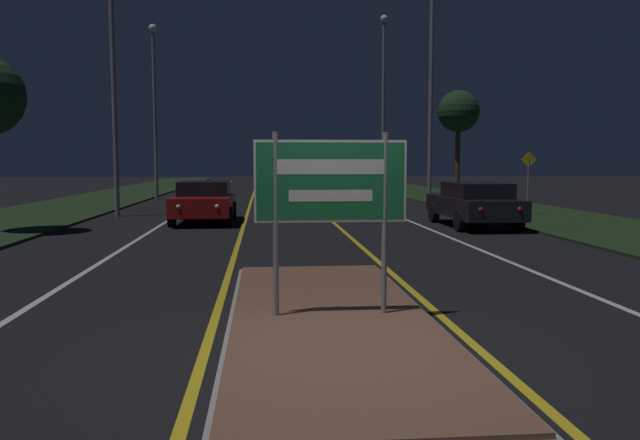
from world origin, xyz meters
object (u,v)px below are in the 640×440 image
object	(u,v)px
streetlight_left_near	(113,57)
car_receding_2	(324,183)
streetlight_right_far	(383,91)
car_receding_1	(345,192)
streetlight_right_near	(431,65)
highway_sign	(331,189)
car_approaching_0	(204,201)
car_receding_0	(474,203)
streetlight_left_far	(154,96)
warning_sign	(528,177)

from	to	relation	value
streetlight_left_near	car_receding_2	bearing A→B (deg)	57.85
streetlight_right_far	car_receding_1	xyz separation A→B (m)	(-3.70, -10.68, -5.49)
streetlight_right_near	car_receding_2	world-z (taller)	streetlight_right_near
highway_sign	streetlight_right_far	world-z (taller)	streetlight_right_far
highway_sign	car_approaching_0	size ratio (longest dim) A/B	0.55
car_receding_0	car_receding_2	bearing A→B (deg)	98.56
streetlight_right_far	car_approaching_0	world-z (taller)	streetlight_right_far
streetlight_left_far	car_receding_1	world-z (taller)	streetlight_left_far
highway_sign	warning_sign	distance (m)	17.41
car_receding_1	streetlight_left_near	bearing A→B (deg)	-164.40
streetlight_right_near	car_receding_0	bearing A→B (deg)	-93.96
streetlight_left_near	streetlight_left_far	distance (m)	10.84
streetlight_left_near	car_receding_1	bearing A→B (deg)	15.60
car_receding_2	warning_sign	size ratio (longest dim) A/B	2.04
highway_sign	streetlight_left_far	size ratio (longest dim) A/B	0.25
highway_sign	car_approaching_0	distance (m)	13.84
streetlight_right_near	warning_sign	distance (m)	6.60
highway_sign	car_receding_2	bearing A→B (deg)	84.67
streetlight_right_near	car_receding_1	xyz separation A→B (m)	(-3.69, 0.05, -5.41)
streetlight_right_near	car_receding_2	distance (m)	13.81
streetlight_left_near	car_receding_2	world-z (taller)	streetlight_left_near
car_receding_1	car_receding_2	size ratio (longest dim) A/B	0.86
highway_sign	car_receding_1	size ratio (longest dim) A/B	0.57
car_receding_0	car_receding_1	bearing A→B (deg)	113.61
streetlight_left_far	warning_sign	bearing A→B (deg)	-37.48
car_approaching_0	warning_sign	xyz separation A→B (m)	(11.96, 1.34, 0.76)
car_receding_0	car_receding_2	size ratio (longest dim) A/B	0.96
streetlight_right_near	streetlight_left_far	bearing A→B (deg)	147.21
highway_sign	streetlight_right_near	xyz separation A→B (m)	(6.30, 18.58, 4.44)
streetlight_right_far	car_receding_0	world-z (taller)	streetlight_right_far
streetlight_left_near	car_receding_0	world-z (taller)	streetlight_left_near
streetlight_right_far	car_approaching_0	xyz separation A→B (m)	(-9.18, -15.80, -5.50)
streetlight_right_near	car_receding_2	size ratio (longest dim) A/B	2.04
car_receding_1	warning_sign	xyz separation A→B (m)	(6.48, -3.79, 0.74)
streetlight_left_far	warning_sign	world-z (taller)	streetlight_left_far
highway_sign	streetlight_right_near	world-z (taller)	streetlight_right_near
streetlight_left_far	streetlight_right_near	world-z (taller)	streetlight_right_near
warning_sign	car_receding_1	bearing A→B (deg)	149.72
streetlight_left_far	car_approaching_0	size ratio (longest dim) A/B	2.19
car_receding_0	car_approaching_0	bearing A→B (deg)	165.93
streetlight_left_near	warning_sign	xyz separation A→B (m)	(15.45, -1.28, -4.41)
streetlight_right_near	car_approaching_0	distance (m)	11.80
highway_sign	car_receding_2	world-z (taller)	highway_sign
highway_sign	car_receding_1	xyz separation A→B (m)	(2.61, 18.62, -0.97)
highway_sign	streetlight_left_far	world-z (taller)	streetlight_left_far
streetlight_left_near	car_receding_0	xyz separation A→B (m)	(12.15, -4.79, -5.16)
streetlight_left_near	highway_sign	bearing A→B (deg)	-68.51
streetlight_left_far	car_receding_0	world-z (taller)	streetlight_left_far
streetlight_right_near	streetlight_right_far	size ratio (longest dim) A/B	0.92
car_receding_1	warning_sign	distance (m)	7.55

